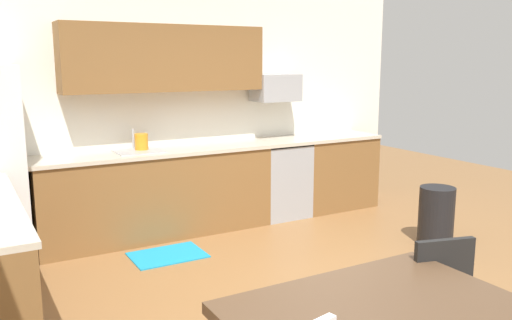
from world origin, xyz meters
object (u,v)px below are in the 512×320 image
Objects in this scene: oven_range at (279,179)px; kettle at (141,143)px; chair_near_table at (453,303)px; trash_bin at (436,216)px; dining_table at (375,318)px; microwave at (275,88)px.

kettle is (-1.69, 0.05, 0.56)m from oven_range.
chair_near_table is 3.61m from kettle.
oven_range is at bearing 117.10° from trash_bin.
dining_table is at bearing -167.48° from chair_near_table.
dining_table is at bearing -143.24° from trash_bin.
oven_range is 4.55× the size of kettle.
trash_bin is at bearing 36.76° from dining_table.
kettle is (-0.71, 3.50, 0.52)m from chair_near_table.
dining_table is 3.25m from trash_bin.
chair_near_table is at bearing -78.58° from kettle.
kettle is (0.04, 3.67, 0.35)m from dining_table.
chair_near_table is at bearing 12.52° from dining_table.
dining_table is 7.00× the size of kettle.
kettle is at bearing 145.77° from trash_bin.
microwave reaches higher than dining_table.
microwave is 1.77m from kettle.
dining_table reaches higher than trash_bin.
microwave is at bearing 90.00° from oven_range.
chair_near_table is 2.56m from trash_bin.
trash_bin is 3.00× the size of kettle.
dining_table is 3.68m from kettle.
microwave reaches higher than oven_range.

